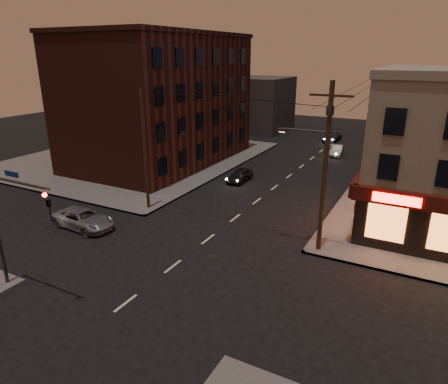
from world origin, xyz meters
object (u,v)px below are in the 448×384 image
Objects in this scene: suv_cross at (83,219)px; sedan_near at (240,175)px; sedan_mid at (337,150)px; fire_hydrant at (356,207)px; sedan_far at (332,136)px.

suv_cross is 15.43m from sedan_near.
sedan_mid is 4.84× the size of fire_hydrant.
sedan_far is 26.80m from fire_hydrant.
suv_cross is 19.85m from fire_hydrant.
sedan_near is (4.99, 14.60, -0.05)m from suv_cross.
sedan_near is at bearing -97.56° from sedan_far.
sedan_mid is 18.51m from fire_hydrant.
suv_cross reaches higher than sedan_mid.
fire_hydrant is (11.21, -3.12, -0.03)m from sedan_near.
sedan_near is 15.63m from sedan_mid.
suv_cross reaches higher than sedan_near.
sedan_near is at bearing -117.54° from sedan_mid.
sedan_mid reaches higher than fire_hydrant.
sedan_mid is (5.71, 14.55, 0.01)m from sedan_near.
sedan_far is at bearing 82.29° from sedan_near.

